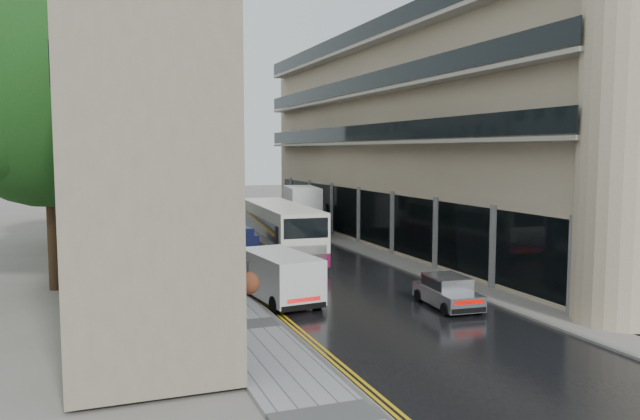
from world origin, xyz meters
TOP-DOWN VIEW (x-y plane):
  - road at (0.00, 27.50)m, footprint 9.00×85.00m
  - left_sidewalk at (-5.85, 27.50)m, footprint 2.70×85.00m
  - right_sidewalk at (5.40, 27.50)m, footprint 1.80×85.00m
  - old_shop_row at (-9.45, 30.00)m, footprint 4.50×56.00m
  - modern_block at (10.30, 26.00)m, footprint 8.00×40.00m
  - church_spire at (0.50, 82.00)m, footprint 6.40×6.40m
  - tree_near at (-12.50, 20.00)m, footprint 10.56×10.56m
  - tree_far at (-12.20, 33.00)m, footprint 9.24×9.24m
  - cream_bus at (-1.67, 21.70)m, footprint 3.31×11.66m
  - white_lorry at (2.58, 31.59)m, footprint 3.29×7.31m
  - silver_hatchback at (1.77, 9.67)m, footprint 1.83×3.63m
  - white_van at (-4.30, 12.29)m, footprint 2.51×4.91m
  - navy_van at (-4.30, 21.64)m, footprint 1.99×4.55m
  - pedestrian at (-6.22, 19.43)m, footprint 0.80×0.65m
  - lamp_post_near at (-5.66, 18.15)m, footprint 0.85×0.37m
  - lamp_post_far at (-5.24, 36.09)m, footprint 0.79×0.48m

SIDE VIEW (x-z plane):
  - road at x=0.00m, z-range 0.00..0.02m
  - left_sidewalk at x=-5.85m, z-range 0.00..0.12m
  - right_sidewalk at x=5.40m, z-range 0.00..0.12m
  - silver_hatchback at x=1.77m, z-range 0.02..1.34m
  - pedestrian at x=-6.22m, z-range 0.12..2.03m
  - white_van at x=-4.30m, z-range 0.02..2.15m
  - navy_van at x=-4.30m, z-range 0.02..2.30m
  - cream_bus at x=-1.67m, z-range 0.02..3.16m
  - white_lorry at x=2.58m, z-range 0.02..3.73m
  - lamp_post_far at x=-5.24m, z-range 0.12..7.09m
  - lamp_post_near at x=-5.66m, z-range 0.12..7.53m
  - old_shop_row at x=-9.45m, z-range 0.00..12.00m
  - tree_far at x=-12.20m, z-range 0.00..12.46m
  - tree_near at x=-12.50m, z-range 0.00..13.89m
  - modern_block at x=10.30m, z-range 0.00..14.00m
  - church_spire at x=0.50m, z-range 0.00..40.00m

